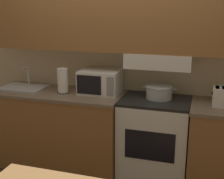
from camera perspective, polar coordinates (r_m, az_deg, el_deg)
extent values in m
plane|color=#3D2D23|center=(4.06, 1.65, -12.78)|extent=(16.00, 16.00, 0.00)
cube|color=beige|center=(3.66, 1.90, 5.32)|extent=(5.34, 0.05, 2.55)
cube|color=#936033|center=(3.43, 1.15, 11.90)|extent=(2.94, 0.32, 0.59)
cube|color=white|center=(3.38, 8.53, 5.29)|extent=(0.70, 0.34, 0.16)
cube|color=#936033|center=(3.84, -9.77, -7.33)|extent=(1.54, 0.61, 0.89)
cube|color=#75604C|center=(3.68, -10.10, -0.64)|extent=(1.56, 0.63, 0.04)
cube|color=#936033|center=(3.48, 19.23, -10.47)|extent=(0.64, 0.61, 0.89)
cube|color=white|center=(3.52, 7.66, -9.29)|extent=(0.73, 0.56, 0.90)
cube|color=black|center=(3.36, 7.94, -2.06)|extent=(0.73, 0.56, 0.03)
cube|color=black|center=(3.24, 6.86, -10.24)|extent=(0.51, 0.01, 0.32)
cylinder|color=black|center=(3.28, 4.78, -2.20)|extent=(0.10, 0.10, 0.01)
cylinder|color=black|center=(3.23, 10.52, -2.68)|extent=(0.10, 0.10, 0.01)
cylinder|color=black|center=(3.49, 5.57, -1.13)|extent=(0.10, 0.10, 0.01)
cylinder|color=black|center=(3.44, 10.96, -1.56)|extent=(0.10, 0.10, 0.01)
cylinder|color=#B7BABF|center=(3.38, 8.62, -0.47)|extent=(0.28, 0.28, 0.14)
torus|color=#B7BABF|center=(3.36, 8.67, 0.60)|extent=(0.29, 0.29, 0.01)
cylinder|color=#B7BABF|center=(3.39, 5.99, 0.41)|extent=(0.05, 0.01, 0.01)
cylinder|color=#B7BABF|center=(3.35, 11.34, 0.00)|extent=(0.05, 0.01, 0.01)
cube|color=white|center=(3.53, -2.11, 1.46)|extent=(0.45, 0.36, 0.27)
cube|color=black|center=(3.39, -4.26, 0.83)|extent=(0.28, 0.01, 0.21)
cube|color=gray|center=(3.31, -0.34, 0.53)|extent=(0.08, 0.01, 0.21)
cube|color=black|center=(3.27, 17.83, -0.64)|extent=(0.01, 0.02, 0.02)
cube|color=black|center=(3.26, 18.74, 0.34)|extent=(0.04, 0.14, 0.01)
cube|color=black|center=(3.26, 19.84, 0.25)|extent=(0.04, 0.14, 0.01)
cube|color=#B7BABF|center=(3.89, -15.96, 0.33)|extent=(0.52, 0.37, 0.02)
cube|color=#4C4F54|center=(3.88, -16.11, 0.32)|extent=(0.45, 0.27, 0.01)
cylinder|color=#B7BABF|center=(3.98, -15.03, 2.44)|extent=(0.02, 0.02, 0.21)
cylinder|color=#B7BABF|center=(3.91, -15.60, 3.75)|extent=(0.02, 0.12, 0.02)
cylinder|color=black|center=(3.62, -8.90, -0.52)|extent=(0.14, 0.14, 0.01)
cylinder|color=white|center=(3.58, -8.99, 1.65)|extent=(0.12, 0.12, 0.28)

